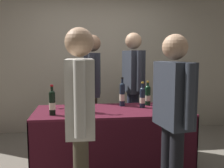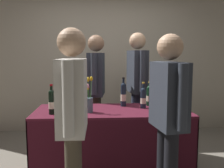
% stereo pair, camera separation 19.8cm
% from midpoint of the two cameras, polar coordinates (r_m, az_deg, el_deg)
% --- Properties ---
extents(back_partition, '(6.43, 0.12, 2.71)m').
position_cam_midpoint_polar(back_partition, '(4.76, -0.09, 5.90)').
color(back_partition, '#B2A893').
rests_on(back_partition, ground_plane).
extents(tasting_table, '(1.77, 0.74, 0.79)m').
position_cam_midpoint_polar(tasting_table, '(3.04, 1.90, -10.22)').
color(tasting_table, '#4C1423').
rests_on(tasting_table, ground_plane).
extents(featured_wine_bottle, '(0.07, 0.07, 0.30)m').
position_cam_midpoint_polar(featured_wine_bottle, '(2.94, -7.82, -3.39)').
color(featured_wine_bottle, '#192333').
rests_on(featured_wine_bottle, tasting_table).
extents(display_bottle_0, '(0.07, 0.07, 0.32)m').
position_cam_midpoint_polar(display_bottle_0, '(2.79, -11.33, -3.85)').
color(display_bottle_0, black).
rests_on(display_bottle_0, tasting_table).
extents(display_bottle_1, '(0.08, 0.08, 0.31)m').
position_cam_midpoint_polar(display_bottle_1, '(3.03, 13.88, -3.19)').
color(display_bottle_1, '#192333').
rests_on(display_bottle_1, tasting_table).
extents(display_bottle_2, '(0.07, 0.07, 0.31)m').
position_cam_midpoint_polar(display_bottle_2, '(3.23, 10.08, -2.50)').
color(display_bottle_2, black).
rests_on(display_bottle_2, tasting_table).
extents(display_bottle_3, '(0.07, 0.07, 0.31)m').
position_cam_midpoint_polar(display_bottle_3, '(3.07, 8.82, -2.96)').
color(display_bottle_3, '#192333').
rests_on(display_bottle_3, tasting_table).
extents(display_bottle_4, '(0.07, 0.07, 0.36)m').
position_cam_midpoint_polar(display_bottle_4, '(3.15, 4.36, -2.26)').
color(display_bottle_4, '#192333').
rests_on(display_bottle_4, tasting_table).
extents(wine_glass_near_vendor, '(0.06, 0.06, 0.14)m').
position_cam_midpoint_polar(wine_glass_near_vendor, '(3.15, -11.05, -3.22)').
color(wine_glass_near_vendor, silver).
rests_on(wine_glass_near_vendor, tasting_table).
extents(flower_vase, '(0.10, 0.10, 0.40)m').
position_cam_midpoint_polar(flower_vase, '(2.83, -3.23, -3.93)').
color(flower_vase, slate).
rests_on(flower_vase, tasting_table).
extents(vendor_presenter, '(0.27, 0.60, 1.73)m').
position_cam_midpoint_polar(vendor_presenter, '(3.77, 7.10, 0.92)').
color(vendor_presenter, '#2D3347').
rests_on(vendor_presenter, ground_plane).
extents(vendor_assistant, '(0.26, 0.62, 1.69)m').
position_cam_midpoint_polar(vendor_assistant, '(3.64, -1.98, 0.35)').
color(vendor_assistant, '#4C4233').
rests_on(vendor_assistant, ground_plane).
extents(taster_foreground_right, '(0.27, 0.55, 1.60)m').
position_cam_midpoint_polar(taster_foreground_right, '(2.28, 14.92, -5.68)').
color(taster_foreground_right, black).
rests_on(taster_foreground_right, ground_plane).
extents(taster_foreground_left, '(0.22, 0.63, 1.63)m').
position_cam_midpoint_polar(taster_foreground_left, '(2.05, -6.00, -5.88)').
color(taster_foreground_left, '#4C4233').
rests_on(taster_foreground_left, ground_plane).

